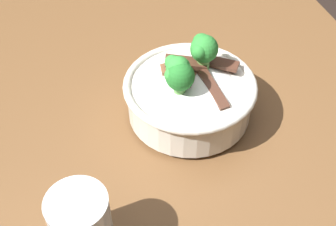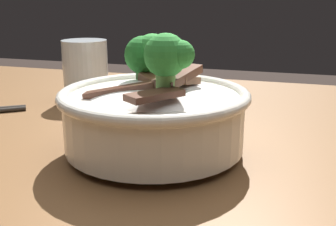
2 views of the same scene
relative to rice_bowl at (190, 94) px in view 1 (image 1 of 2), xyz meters
name	(u,v)px [view 1 (image 1 of 2)]	position (x,y,z in m)	size (l,w,h in m)	color
dining_table	(158,122)	(0.09, 0.03, -0.15)	(1.32, 0.81, 0.80)	brown
rice_bowl	(190,94)	(0.00, 0.00, 0.00)	(0.21, 0.21, 0.13)	silver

